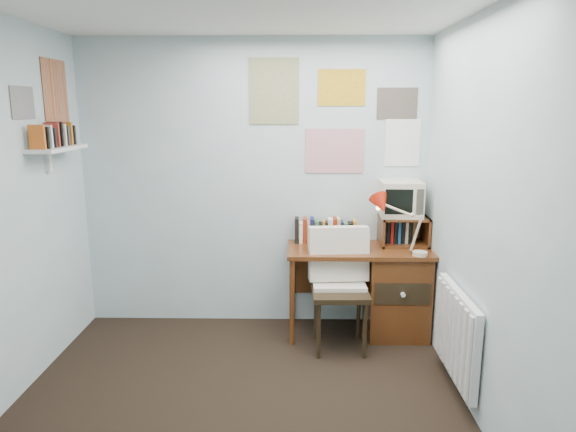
% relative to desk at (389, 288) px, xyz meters
% --- Properties ---
extents(back_wall, '(3.00, 0.02, 2.50)m').
position_rel_desk_xyz_m(back_wall, '(-1.17, 0.27, 0.84)').
color(back_wall, silver).
rests_on(back_wall, ground).
extents(right_wall, '(0.02, 3.50, 2.50)m').
position_rel_desk_xyz_m(right_wall, '(0.33, -1.48, 0.84)').
color(right_wall, silver).
rests_on(right_wall, ground).
extents(desk, '(1.20, 0.55, 0.76)m').
position_rel_desk_xyz_m(desk, '(0.00, 0.00, 0.00)').
color(desk, brown).
rests_on(desk, ground).
extents(desk_chair, '(0.50, 0.48, 0.95)m').
position_rel_desk_xyz_m(desk_chair, '(-0.45, -0.30, 0.07)').
color(desk_chair, black).
rests_on(desk_chair, ground).
extents(desk_lamp, '(0.33, 0.30, 0.43)m').
position_rel_desk_xyz_m(desk_lamp, '(0.19, -0.22, 0.57)').
color(desk_lamp, red).
rests_on(desk_lamp, desk).
extents(tv_riser, '(0.40, 0.30, 0.25)m').
position_rel_desk_xyz_m(tv_riser, '(0.12, 0.11, 0.48)').
color(tv_riser, brown).
rests_on(tv_riser, desk).
extents(crt_tv, '(0.35, 0.33, 0.33)m').
position_rel_desk_xyz_m(crt_tv, '(0.09, 0.13, 0.77)').
color(crt_tv, beige).
rests_on(crt_tv, tv_riser).
extents(book_row, '(0.60, 0.14, 0.22)m').
position_rel_desk_xyz_m(book_row, '(-0.51, 0.18, 0.46)').
color(book_row, brown).
rests_on(book_row, desk).
extents(radiator, '(0.09, 0.80, 0.60)m').
position_rel_desk_xyz_m(radiator, '(0.29, -0.93, 0.01)').
color(radiator, white).
rests_on(radiator, right_wall).
extents(wall_shelf, '(0.20, 0.62, 0.24)m').
position_rel_desk_xyz_m(wall_shelf, '(-2.57, -0.38, 1.21)').
color(wall_shelf, white).
rests_on(wall_shelf, left_wall).
extents(posters_back, '(1.20, 0.01, 0.90)m').
position_rel_desk_xyz_m(posters_back, '(-0.47, 0.26, 1.44)').
color(posters_back, white).
rests_on(posters_back, back_wall).
extents(posters_left, '(0.01, 0.70, 0.60)m').
position_rel_desk_xyz_m(posters_left, '(-2.67, -0.38, 1.59)').
color(posters_left, white).
rests_on(posters_left, left_wall).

